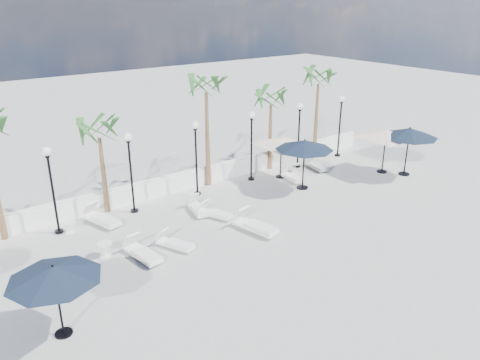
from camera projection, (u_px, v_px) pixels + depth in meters
ground at (281, 244)px, 19.20m from camera, size 100.00×100.00×0.00m
balustrade at (187, 180)px, 24.63m from camera, size 26.00×0.30×1.01m
lamppost_1 at (51, 178)px, 19.25m from camera, size 0.36×0.36×3.84m
lamppost_2 at (130, 162)px, 21.20m from camera, size 0.36×0.36×3.84m
lamppost_3 at (196, 148)px, 23.15m from camera, size 0.36×0.36×3.84m
lamppost_4 at (251, 136)px, 25.09m from camera, size 0.36×0.36×3.84m
lamppost_5 at (299, 126)px, 27.04m from camera, size 0.36×0.36×3.84m
lamppost_6 at (340, 118)px, 28.99m from camera, size 0.36×0.36×3.84m
palm_1 at (99, 135)px, 20.78m from camera, size 2.60×2.60×4.70m
palm_2 at (206, 90)px, 23.46m from camera, size 2.60×2.60×6.10m
palm_3 at (271, 102)px, 26.27m from camera, size 2.60×2.60×4.90m
palm_4 at (318, 82)px, 28.05m from camera, size 2.60×2.60×5.70m
lounger_0 at (142, 252)px, 18.10m from camera, size 0.87×2.01×0.73m
lounger_1 at (175, 243)px, 18.86m from camera, size 1.17×1.73×0.62m
lounger_2 at (102, 218)px, 20.86m from camera, size 1.20×2.13×0.76m
lounger_3 at (215, 213)px, 21.51m from camera, size 1.18×1.76×0.63m
lounger_4 at (255, 225)px, 20.18m from camera, size 1.15×2.27×0.81m
lounger_5 at (198, 208)px, 21.97m from camera, size 0.93×1.84×0.66m
lounger_6 at (316, 165)px, 27.55m from camera, size 0.85×1.81×0.65m
lounger_7 at (291, 176)px, 25.85m from camera, size 0.78×1.78×0.65m
side_table_0 at (105, 248)px, 18.19m from camera, size 0.59×0.59×0.57m
side_table_1 at (69, 226)px, 20.03m from camera, size 0.50×0.50×0.48m
side_table_2 at (295, 167)px, 27.19m from camera, size 0.45×0.45×0.44m
parasol_navy_left at (54, 273)px, 13.29m from camera, size 2.74×2.74×2.41m
parasol_navy_mid at (305, 145)px, 23.97m from camera, size 3.02×3.02×2.71m
parasol_navy_right at (409, 133)px, 25.86m from camera, size 3.12×3.12×2.80m
parasol_cream_sq_a at (281, 139)px, 25.53m from camera, size 4.93×4.93×2.42m
parasol_cream_sq_b at (387, 131)px, 26.21m from camera, size 5.35×5.35×2.68m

